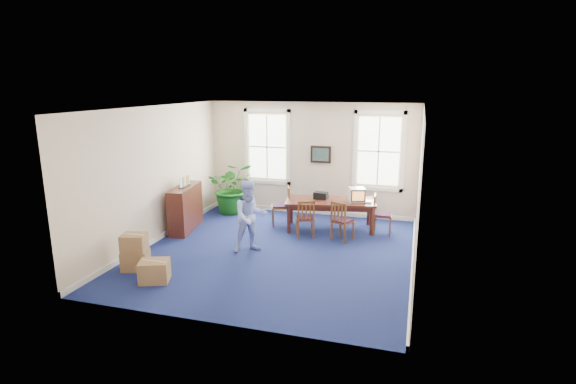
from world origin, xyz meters
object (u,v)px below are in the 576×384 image
(chair_near_left, at_px, (305,218))
(potted_plant, at_px, (232,188))
(man, at_px, (250,216))
(conference_table, at_px, (330,214))
(cardboard_boxes, at_px, (146,250))
(credenza, at_px, (186,207))
(crt_tv, at_px, (357,195))

(chair_near_left, xyz_separation_m, potted_plant, (-2.56, 1.48, 0.27))
(man, bearing_deg, conference_table, 19.50)
(chair_near_left, distance_m, cardboard_boxes, 3.86)
(chair_near_left, bearing_deg, conference_table, -141.89)
(cardboard_boxes, bearing_deg, man, 42.39)
(conference_table, distance_m, credenza, 3.74)
(crt_tv, distance_m, chair_near_left, 1.48)
(crt_tv, relative_size, chair_near_left, 0.44)
(crt_tv, height_order, cardboard_boxes, crt_tv)
(potted_plant, bearing_deg, crt_tv, -10.02)
(credenza, relative_size, cardboard_boxes, 1.09)
(chair_near_left, bearing_deg, credenza, -15.36)
(man, bearing_deg, potted_plant, 83.85)
(conference_table, bearing_deg, man, -135.57)
(conference_table, bearing_deg, crt_tv, -7.14)
(man, height_order, potted_plant, man)
(man, height_order, cardboard_boxes, man)
(credenza, bearing_deg, chair_near_left, -3.87)
(crt_tv, relative_size, man, 0.26)
(crt_tv, bearing_deg, chair_near_left, -162.65)
(credenza, xyz_separation_m, cardboard_boxes, (0.49, -2.53, -0.19))
(crt_tv, distance_m, credenza, 4.41)
(cardboard_boxes, bearing_deg, crt_tv, 44.28)
(chair_near_left, distance_m, man, 1.64)
(chair_near_left, relative_size, credenza, 0.64)
(potted_plant, relative_size, cardboard_boxes, 1.09)
(crt_tv, distance_m, man, 2.97)
(man, xyz_separation_m, cardboard_boxes, (-1.68, -1.54, -0.42))
(potted_plant, bearing_deg, credenza, -107.04)
(conference_table, distance_m, potted_plant, 3.13)
(crt_tv, height_order, chair_near_left, crt_tv)
(potted_plant, bearing_deg, cardboard_boxes, -90.75)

